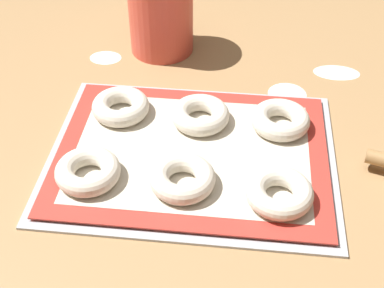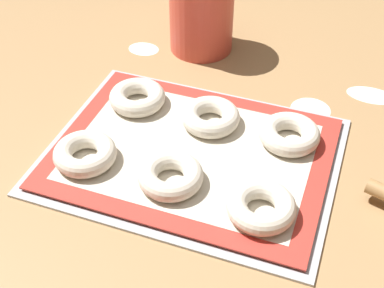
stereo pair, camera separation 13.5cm
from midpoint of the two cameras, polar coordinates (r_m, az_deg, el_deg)
ground_plane at (r=0.76m, az=4.42°, el=-2.17°), size 2.80×2.80×0.00m
baking_tray at (r=0.76m, az=5.03°, el=-1.56°), size 0.41×0.31×0.01m
baking_mat at (r=0.76m, az=5.06°, el=-1.26°), size 0.38×0.29×0.00m
bagel_front_left at (r=0.74m, az=-6.32°, el=-1.45°), size 0.09×0.09×0.03m
bagel_front_center at (r=0.70m, az=3.08°, el=-3.83°), size 0.09×0.09×0.03m
bagel_front_right at (r=0.68m, az=13.09°, el=-7.05°), size 0.09×0.09×0.03m
bagel_back_left at (r=0.83m, az=-1.29°, el=4.68°), size 0.09×0.09×0.03m
bagel_back_center at (r=0.80m, az=6.81°, el=2.53°), size 0.09×0.09×0.03m
bagel_back_right at (r=0.79m, az=15.21°, el=0.64°), size 0.09×0.09×0.03m
flour_canister at (r=0.97m, az=5.12°, el=13.88°), size 0.12×0.12×0.15m
flour_patch_near at (r=0.99m, az=-1.31°, el=9.92°), size 0.06×0.04×0.00m
flour_patch_far at (r=0.95m, az=22.56°, el=4.59°), size 0.08×0.05×0.00m
flour_patch_side at (r=0.88m, az=16.88°, el=3.28°), size 0.06×0.06×0.00m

